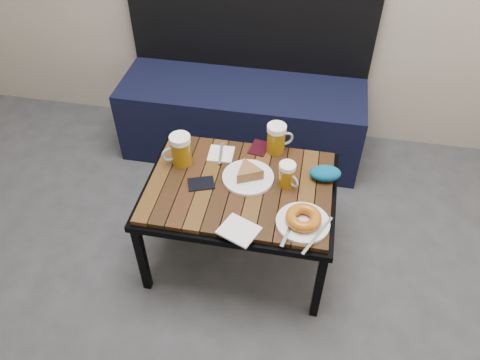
% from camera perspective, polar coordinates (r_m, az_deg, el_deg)
% --- Properties ---
extents(bench, '(1.40, 0.50, 0.95)m').
position_cam_1_polar(bench, '(2.82, 0.34, 8.57)').
color(bench, black).
rests_on(bench, ground).
extents(cafe_table, '(0.84, 0.62, 0.47)m').
position_cam_1_polar(cafe_table, '(2.07, -0.00, -1.44)').
color(cafe_table, black).
rests_on(cafe_table, ground).
extents(beer_mug_left, '(0.14, 0.12, 0.15)m').
position_cam_1_polar(beer_mug_left, '(2.11, -7.28, 3.66)').
color(beer_mug_left, '#8C5E0B').
rests_on(beer_mug_left, cafe_table).
extents(beer_mug_centre, '(0.14, 0.11, 0.14)m').
position_cam_1_polar(beer_mug_centre, '(2.17, 4.50, 5.11)').
color(beer_mug_centre, '#8C5E0B').
rests_on(beer_mug_centre, cafe_table).
extents(beer_mug_right, '(0.11, 0.10, 0.12)m').
position_cam_1_polar(beer_mug_right, '(2.01, 5.77, 0.64)').
color(beer_mug_right, '#8C5E0B').
rests_on(beer_mug_right, cafe_table).
extents(plate_pie, '(0.23, 0.23, 0.06)m').
position_cam_1_polar(plate_pie, '(2.05, 1.00, 0.68)').
color(plate_pie, white).
rests_on(plate_pie, cafe_table).
extents(plate_bagel, '(0.23, 0.28, 0.06)m').
position_cam_1_polar(plate_bagel, '(1.88, 7.71, -4.85)').
color(plate_bagel, white).
rests_on(plate_bagel, cafe_table).
extents(napkin_left, '(0.12, 0.15, 0.01)m').
position_cam_1_polar(napkin_left, '(2.19, -2.33, 3.21)').
color(napkin_left, white).
rests_on(napkin_left, cafe_table).
extents(napkin_right, '(0.18, 0.17, 0.01)m').
position_cam_1_polar(napkin_right, '(1.86, -0.14, -6.16)').
color(napkin_right, white).
rests_on(napkin_right, cafe_table).
extents(passport_navy, '(0.14, 0.12, 0.01)m').
position_cam_1_polar(passport_navy, '(2.05, -4.77, -0.43)').
color(passport_navy, black).
rests_on(passport_navy, cafe_table).
extents(passport_burgundy, '(0.10, 0.12, 0.01)m').
position_cam_1_polar(passport_burgundy, '(2.22, 2.35, 3.94)').
color(passport_burgundy, black).
rests_on(passport_burgundy, cafe_table).
extents(knit_pouch, '(0.15, 0.11, 0.06)m').
position_cam_1_polar(knit_pouch, '(2.08, 10.35, 0.82)').
color(knit_pouch, navy).
rests_on(knit_pouch, cafe_table).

